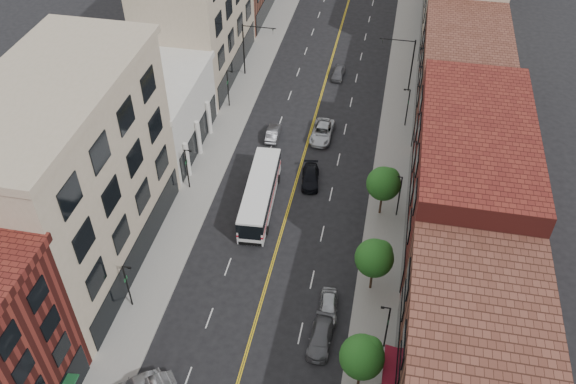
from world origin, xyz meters
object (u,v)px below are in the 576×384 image
Objects in this scene: car_angle_a at (138,384)px; car_lane_b at (322,132)px; car_parked_mid at (321,338)px; car_lane_behind at (273,133)px; car_lane_c at (338,73)px; car_lane_a at (310,177)px; car_parked_far at (328,307)px; city_bus at (260,193)px.

car_angle_a is 0.74× the size of car_lane_b.
car_parked_mid is at bearing 80.00° from car_angle_a.
car_lane_behind is 1.05× the size of car_lane_c.
car_lane_behind is at bearing 120.97° from car_lane_a.
car_parked_mid is (13.20, 6.97, -0.02)m from car_angle_a.
car_lane_c is at bearing 97.33° from car_parked_mid.
car_lane_behind is 0.88× the size of car_lane_a.
car_lane_b is (-4.46, 25.15, 0.06)m from car_parked_far.
car_parked_far is (8.88, -12.04, -1.10)m from city_bus.
car_parked_far reaches higher than car_lane_c.
car_lane_a is 8.33m from car_lane_b.
car_lane_c is at bearing -113.61° from car_lane_behind.
car_angle_a reaches higher than car_lane_behind.
car_lane_b is at bearing 82.41° from car_lane_a.
car_parked_mid reaches higher than car_lane_a.
car_lane_behind is (3.22, 34.22, -0.02)m from car_angle_a.
city_bus reaches higher than car_lane_a.
car_lane_a is 1.20× the size of car_lane_c.
car_angle_a is at bearing -102.32° from car_lane_b.
car_angle_a is (-4.48, -22.31, -1.11)m from city_bus.
car_lane_b is (8.90, 35.42, 0.07)m from car_angle_a.
car_angle_a is 34.37m from car_lane_behind.
car_lane_b is (4.42, 13.11, -1.04)m from city_bus.
car_lane_b reaches higher than car_lane_a.
car_lane_c is (8.90, 49.31, -0.03)m from car_angle_a.
city_bus is 27.39m from car_lane_c.
car_lane_c is (5.68, 15.10, -0.01)m from car_lane_behind.
car_lane_c is (-4.30, 42.35, -0.02)m from car_parked_mid.
car_angle_a is at bearing -115.78° from car_lane_a.
car_parked_far is 39.30m from car_lane_c.
city_bus is 17.68m from car_parked_mid.
car_parked_mid is 20.58m from car_lane_a.
city_bus is 2.68× the size of car_parked_mid.
car_angle_a is at bearing -104.95° from city_bus.
city_bus is at bearing -140.34° from car_lane_a.
car_lane_a is 22.22m from car_lane_c.
car_parked_far reaches higher than car_angle_a.
car_parked_far is at bearing -57.17° from city_bus.
city_bus reaches higher than car_parked_mid.
car_parked_mid is (8.72, -15.34, -1.13)m from city_bus.
city_bus reaches higher than car_lane_b.
car_parked_mid is at bearing -98.62° from car_parked_far.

